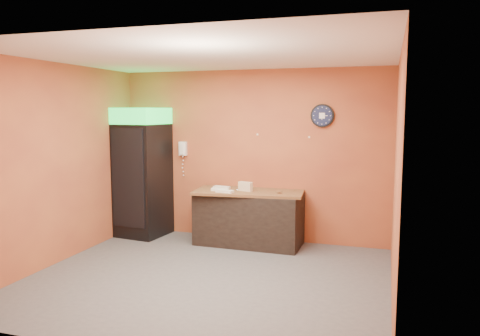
% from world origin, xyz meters
% --- Properties ---
extents(floor, '(4.50, 4.50, 0.00)m').
position_xyz_m(floor, '(0.00, 0.00, 0.00)').
color(floor, '#47474C').
rests_on(floor, ground).
extents(back_wall, '(4.50, 0.02, 2.80)m').
position_xyz_m(back_wall, '(0.00, 2.00, 1.40)').
color(back_wall, '#B45F32').
rests_on(back_wall, floor).
extents(left_wall, '(0.02, 4.00, 2.80)m').
position_xyz_m(left_wall, '(-2.25, 0.00, 1.40)').
color(left_wall, '#B45F32').
rests_on(left_wall, floor).
extents(right_wall, '(0.02, 4.00, 2.80)m').
position_xyz_m(right_wall, '(2.25, 0.00, 1.40)').
color(right_wall, '#B45F32').
rests_on(right_wall, floor).
extents(ceiling, '(4.50, 4.00, 0.02)m').
position_xyz_m(ceiling, '(0.00, 0.00, 2.80)').
color(ceiling, white).
rests_on(ceiling, back_wall).
extents(beverage_cooler, '(0.85, 0.86, 2.18)m').
position_xyz_m(beverage_cooler, '(-1.84, 1.60, 1.07)').
color(beverage_cooler, black).
rests_on(beverage_cooler, floor).
extents(prep_counter, '(1.68, 0.77, 0.83)m').
position_xyz_m(prep_counter, '(0.06, 1.63, 0.42)').
color(prep_counter, black).
rests_on(prep_counter, floor).
extents(wall_clock, '(0.36, 0.06, 0.36)m').
position_xyz_m(wall_clock, '(1.15, 1.97, 2.06)').
color(wall_clock, black).
rests_on(wall_clock, back_wall).
extents(wall_phone, '(0.13, 0.11, 0.24)m').
position_xyz_m(wall_phone, '(-1.22, 1.95, 1.49)').
color(wall_phone, white).
rests_on(wall_phone, back_wall).
extents(butcher_paper, '(1.78, 0.95, 0.04)m').
position_xyz_m(butcher_paper, '(0.06, 1.63, 0.85)').
color(butcher_paper, brown).
rests_on(butcher_paper, prep_counter).
extents(sub_roll_stack, '(0.24, 0.14, 0.15)m').
position_xyz_m(sub_roll_stack, '(0.02, 1.58, 0.95)').
color(sub_roll_stack, beige).
rests_on(sub_roll_stack, butcher_paper).
extents(wrapped_sandwich_left, '(0.29, 0.16, 0.04)m').
position_xyz_m(wrapped_sandwich_left, '(-0.38, 1.50, 0.89)').
color(wrapped_sandwich_left, silver).
rests_on(wrapped_sandwich_left, butcher_paper).
extents(wrapped_sandwich_mid, '(0.29, 0.15, 0.04)m').
position_xyz_m(wrapped_sandwich_mid, '(-0.25, 1.36, 0.89)').
color(wrapped_sandwich_mid, silver).
rests_on(wrapped_sandwich_mid, butcher_paper).
extents(wrapped_sandwich_right, '(0.28, 0.15, 0.04)m').
position_xyz_m(wrapped_sandwich_right, '(-0.42, 1.70, 0.89)').
color(wrapped_sandwich_right, silver).
rests_on(wrapped_sandwich_right, butcher_paper).
extents(kitchen_tool, '(0.07, 0.07, 0.07)m').
position_xyz_m(kitchen_tool, '(0.04, 1.59, 0.91)').
color(kitchen_tool, silver).
rests_on(kitchen_tool, butcher_paper).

